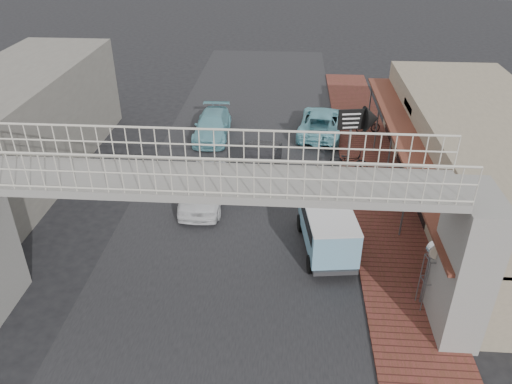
# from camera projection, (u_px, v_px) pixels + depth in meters

# --- Properties ---
(ground) EXTENTS (120.00, 120.00, 0.00)m
(ground) POSITION_uv_depth(u_px,v_px,m) (231.00, 244.00, 20.22)
(ground) COLOR black
(ground) RESTS_ON ground
(road_strip) EXTENTS (10.00, 60.00, 0.01)m
(road_strip) POSITION_uv_depth(u_px,v_px,m) (231.00, 244.00, 20.22)
(road_strip) COLOR black
(road_strip) RESTS_ON ground
(sidewalk) EXTENTS (3.00, 40.00, 0.10)m
(sidewalk) POSITION_uv_depth(u_px,v_px,m) (382.00, 210.00, 22.39)
(sidewalk) COLOR brown
(sidewalk) RESTS_ON ground
(shophouse_row) EXTENTS (7.20, 18.00, 4.00)m
(shophouse_row) POSITION_uv_depth(u_px,v_px,m) (487.00, 164.00, 21.99)
(shophouse_row) COLOR gray
(shophouse_row) RESTS_ON ground
(footbridge) EXTENTS (16.40, 2.40, 6.34)m
(footbridge) POSITION_uv_depth(u_px,v_px,m) (213.00, 238.00, 15.17)
(footbridge) COLOR gray
(footbridge) RESTS_ON ground
(building_far_left) EXTENTS (5.00, 14.00, 5.00)m
(building_far_left) POSITION_uv_depth(u_px,v_px,m) (23.00, 123.00, 24.78)
(building_far_left) COLOR gray
(building_far_left) RESTS_ON ground
(white_hatchback) EXTENTS (1.86, 4.63, 1.58)m
(white_hatchback) POSITION_uv_depth(u_px,v_px,m) (204.00, 186.00, 22.71)
(white_hatchback) COLOR white
(white_hatchback) RESTS_ON ground
(dark_sedan) EXTENTS (2.09, 4.60, 1.46)m
(dark_sedan) POSITION_uv_depth(u_px,v_px,m) (260.00, 165.00, 24.70)
(dark_sedan) COLOR black
(dark_sedan) RESTS_ON ground
(angkot_curb) EXTENTS (3.10, 5.50, 1.45)m
(angkot_curb) POSITION_uv_depth(u_px,v_px,m) (321.00, 122.00, 29.46)
(angkot_curb) COLOR #7ECEDB
(angkot_curb) RESTS_ON ground
(angkot_far) EXTENTS (1.99, 4.74, 1.37)m
(angkot_far) POSITION_uv_depth(u_px,v_px,m) (212.00, 125.00, 29.14)
(angkot_far) COLOR #6FB4C1
(angkot_far) RESTS_ON ground
(angkot_van) EXTENTS (2.27, 4.18, 1.96)m
(angkot_van) POSITION_uv_depth(u_px,v_px,m) (328.00, 224.00, 19.24)
(angkot_van) COLOR black
(angkot_van) RESTS_ON ground
(motorcycle_near) EXTENTS (2.05, 1.13, 1.02)m
(motorcycle_near) POSITION_uv_depth(u_px,v_px,m) (349.00, 160.00, 25.37)
(motorcycle_near) COLOR black
(motorcycle_near) RESTS_ON sidewalk
(motorcycle_far) EXTENTS (1.53, 0.67, 0.89)m
(motorcycle_far) POSITION_uv_depth(u_px,v_px,m) (368.00, 126.00, 29.45)
(motorcycle_far) COLOR black
(motorcycle_far) RESTS_ON sidewalk
(street_clock) EXTENTS (0.68, 0.58, 2.68)m
(street_clock) POSITION_uv_depth(u_px,v_px,m) (436.00, 253.00, 15.91)
(street_clock) COLOR #59595B
(street_clock) RESTS_ON sidewalk
(arrow_sign) EXTENTS (2.08, 1.35, 3.48)m
(arrow_sign) POSITION_uv_depth(u_px,v_px,m) (369.00, 120.00, 24.05)
(arrow_sign) COLOR #59595B
(arrow_sign) RESTS_ON sidewalk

